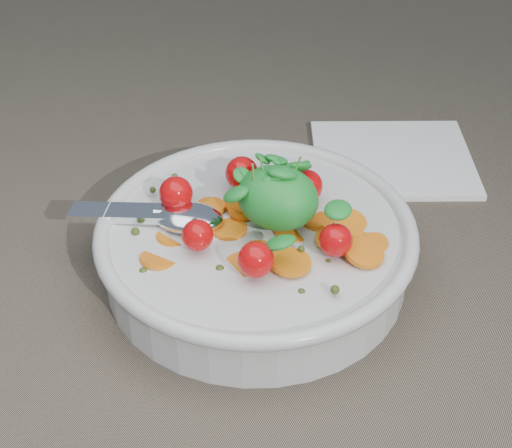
% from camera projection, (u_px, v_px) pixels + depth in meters
% --- Properties ---
extents(ground, '(6.00, 6.00, 0.00)m').
position_uv_depth(ground, '(272.00, 270.00, 0.63)').
color(ground, '#756754').
rests_on(ground, ground).
extents(bowl, '(0.27, 0.25, 0.11)m').
position_uv_depth(bowl, '(256.00, 245.00, 0.61)').
color(bowl, silver).
rests_on(bowl, ground).
extents(napkin, '(0.19, 0.19, 0.01)m').
position_uv_depth(napkin, '(393.00, 159.00, 0.76)').
color(napkin, white).
rests_on(napkin, ground).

